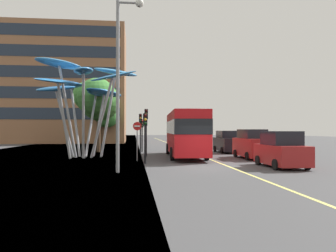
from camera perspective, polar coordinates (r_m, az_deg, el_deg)
name	(u,v)px	position (r m, az deg, el deg)	size (l,w,h in m)	color
ground	(194,168)	(19.65, 4.52, -7.24)	(120.00, 240.00, 0.10)	#424244
red_bus	(185,131)	(26.64, 3.01, -0.92)	(3.15, 10.61, 3.82)	red
leaf_sculpture	(85,86)	(27.81, -14.21, 6.76)	(8.48, 8.90, 7.95)	#9EA0A5
traffic_light_kerb_near	(145,127)	(21.31, -3.98, -0.20)	(0.28, 0.42, 3.27)	black
traffic_light_kerb_far	(146,122)	(26.80, -3.80, 0.63)	(0.28, 0.42, 3.89)	black
traffic_light_island_mid	(140,125)	(31.26, -4.80, 0.23)	(0.28, 0.42, 3.72)	black
traffic_light_opposite	(142,128)	(32.69, -4.51, -0.38)	(0.28, 0.42, 3.25)	black
car_parked_near	(281,150)	(20.50, 19.02, -4.03)	(2.04, 4.08, 2.12)	maroon
car_parked_mid	(252,145)	(26.06, 14.32, -3.16)	(1.91, 4.50, 2.24)	maroon
car_parked_far	(227,142)	(32.47, 10.24, -2.78)	(2.00, 4.40, 2.12)	black
street_lamp	(123,64)	(17.50, -7.81, 10.56)	(1.43, 0.44, 9.05)	gray
tree_pavement_near	(96,99)	(33.15, -12.41, 4.58)	(4.69, 4.47, 7.22)	brown
tree_pavement_far	(102,112)	(53.30, -11.37, 2.40)	(5.28, 5.74, 7.49)	brown
no_entry_sign	(137,135)	(23.41, -5.36, -1.57)	(0.60, 0.12, 2.76)	gray
backdrop_building	(60,86)	(60.54, -18.24, 6.61)	(22.60, 11.41, 19.66)	#8E6042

